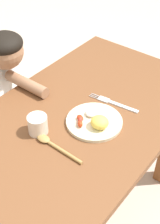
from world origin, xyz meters
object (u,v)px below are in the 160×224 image
object	(u,v)px
spoon	(52,144)
drinking_cup	(38,124)
person	(6,104)
fork	(114,103)
plate	(95,121)

from	to	relation	value
spoon	drinking_cup	world-z (taller)	drinking_cup
drinking_cup	person	world-z (taller)	person
fork	spoon	distance (m)	0.36
plate	fork	bearing A→B (deg)	2.90
fork	drinking_cup	xyz separation A→B (m)	(-0.33, 0.14, 0.04)
plate	spoon	xyz separation A→B (m)	(-0.20, 0.06, -0.01)
plate	drinking_cup	distance (m)	0.23
drinking_cup	person	xyz separation A→B (m)	(0.18, 0.43, -0.22)
fork	drinking_cup	distance (m)	0.36
plate	drinking_cup	bearing A→B (deg)	138.97
fork	spoon	world-z (taller)	spoon
spoon	person	xyz separation A→B (m)	(0.20, 0.52, -0.19)
person	plate	bearing A→B (deg)	89.60
fork	person	world-z (taller)	person
person	fork	bearing A→B (deg)	105.18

